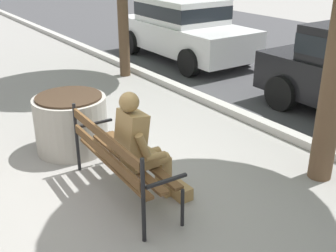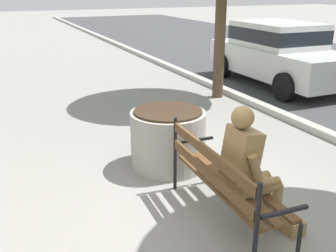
{
  "view_description": "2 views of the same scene",
  "coord_description": "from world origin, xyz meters",
  "px_view_note": "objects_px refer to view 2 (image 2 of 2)",
  "views": [
    {
      "loc": [
        3.89,
        -2.1,
        2.78
      ],
      "look_at": [
        0.03,
        0.63,
        0.75
      ],
      "focal_mm": 44.92,
      "sensor_mm": 36.0,
      "label": 1
    },
    {
      "loc": [
        3.14,
        -2.1,
        2.43
      ],
      "look_at": [
        -1.51,
        -0.01,
        0.6
      ],
      "focal_mm": 42.09,
      "sensor_mm": 36.0,
      "label": 2
    }
  ],
  "objects_px": {
    "parked_car_white": "(278,52)",
    "park_bench": "(222,178)",
    "bronze_statue_seated": "(253,172)",
    "concrete_planter": "(168,139)"
  },
  "relations": [
    {
      "from": "parked_car_white",
      "to": "bronze_statue_seated",
      "type": "bearing_deg",
      "value": -40.99
    },
    {
      "from": "bronze_statue_seated",
      "to": "concrete_planter",
      "type": "bearing_deg",
      "value": -175.62
    },
    {
      "from": "bronze_statue_seated",
      "to": "parked_car_white",
      "type": "xyz_separation_m",
      "value": [
        -5.13,
        4.46,
        0.17
      ]
    },
    {
      "from": "parked_car_white",
      "to": "concrete_planter",
      "type": "bearing_deg",
      "value": -53.79
    },
    {
      "from": "bronze_statue_seated",
      "to": "parked_car_white",
      "type": "height_order",
      "value": "parked_car_white"
    },
    {
      "from": "park_bench",
      "to": "concrete_planter",
      "type": "bearing_deg",
      "value": 177.15
    },
    {
      "from": "concrete_planter",
      "to": "parked_car_white",
      "type": "relative_size",
      "value": 0.25
    },
    {
      "from": "park_bench",
      "to": "bronze_statue_seated",
      "type": "height_order",
      "value": "bronze_statue_seated"
    },
    {
      "from": "park_bench",
      "to": "bronze_statue_seated",
      "type": "xyz_separation_m",
      "value": [
        0.23,
        0.21,
        0.12
      ]
    },
    {
      "from": "parked_car_white",
      "to": "park_bench",
      "type": "bearing_deg",
      "value": -43.61
    }
  ]
}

